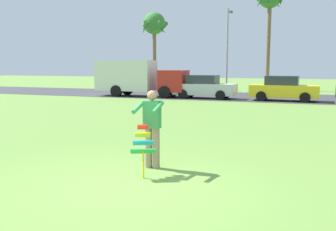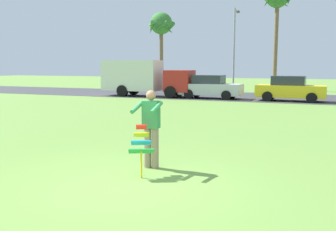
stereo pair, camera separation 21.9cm
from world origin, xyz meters
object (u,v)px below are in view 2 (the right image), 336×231
person_kite_flyer (151,126)px  parked_car_silver (210,87)px  parked_truck_red_cab (143,77)px  palm_tree_right_near (277,1)px  kite_held (141,144)px  palm_tree_left_near (161,26)px  parked_car_yellow (290,89)px  streetlight_pole (234,45)px

person_kite_flyer → parked_car_silver: person_kite_flyer is taller
parked_truck_red_cab → palm_tree_right_near: size_ratio=0.72×
person_kite_flyer → parked_car_silver: (-3.42, 17.38, -0.18)m
kite_held → parked_truck_red_cab: (-8.61, 17.98, 0.74)m
kite_held → palm_tree_left_near: size_ratio=0.14×
parked_car_yellow → streetlight_pole: streetlight_pole is taller
person_kite_flyer → palm_tree_right_near: 28.67m
person_kite_flyer → palm_tree_left_near: (-10.78, 26.24, 5.01)m
kite_held → palm_tree_right_near: (-0.33, 28.42, 7.24)m
person_kite_flyer → streetlight_pole: bearing=97.7°
parked_truck_red_cab → person_kite_flyer: bearing=-63.8°
palm_tree_right_near → streetlight_pole: palm_tree_right_near is taller
person_kite_flyer → parked_car_yellow: (1.79, 17.38, -0.18)m
person_kite_flyer → parked_car_yellow: bearing=84.1°
parked_truck_red_cab → parked_car_yellow: (10.34, 0.00, -0.64)m
palm_tree_right_near → streetlight_pole: bearing=-132.8°
parked_car_silver → palm_tree_right_near: (3.15, 10.44, 7.14)m
parked_car_silver → palm_tree_right_near: size_ratio=0.45×
parked_car_silver → streetlight_pole: 7.84m
person_kite_flyer → parked_car_silver: bearing=101.1°
parked_car_silver → streetlight_pole: size_ratio=0.61×
parked_car_yellow → palm_tree_right_near: 12.81m
kite_held → streetlight_pole: (-3.38, 25.13, 3.33)m
parked_truck_red_cab → palm_tree_right_near: (8.28, 10.44, 6.50)m
person_kite_flyer → palm_tree_left_near: bearing=112.3°
parked_car_silver → palm_tree_left_near: palm_tree_left_near is taller
parked_truck_red_cab → palm_tree_left_near: 10.21m
kite_held → streetlight_pole: bearing=97.7°
person_kite_flyer → palm_tree_left_near: 28.81m
person_kite_flyer → kite_held: bearing=-84.4°
palm_tree_left_near → palm_tree_right_near: bearing=8.5°
palm_tree_right_near → parked_car_silver: bearing=-106.8°
parked_car_silver → parked_car_yellow: size_ratio=1.00×
kite_held → streetlight_pole: size_ratio=0.15×
parked_car_silver → kite_held: bearing=-79.1°
parked_truck_red_cab → streetlight_pole: (5.23, 7.14, 2.59)m
parked_truck_red_cab → palm_tree_left_near: bearing=104.1°
person_kite_flyer → palm_tree_right_near: bearing=90.6°
parked_truck_red_cab → parked_car_yellow: size_ratio=1.58×
kite_held → parked_car_silver: (-3.48, 17.99, 0.10)m
parked_car_yellow → palm_tree_left_near: bearing=144.8°
palm_tree_right_near → person_kite_flyer: bearing=-89.4°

